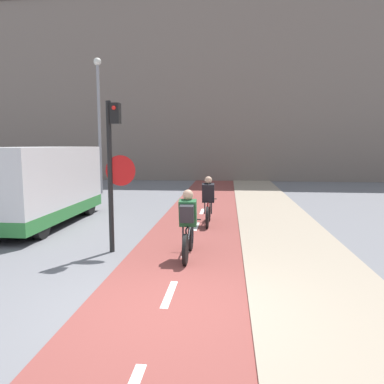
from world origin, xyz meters
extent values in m
plane|color=slate|center=(0.00, 0.00, 0.00)|extent=(120.00, 120.00, 0.00)
cube|color=brown|center=(0.00, 0.00, 0.01)|extent=(2.49, 60.00, 0.02)
cube|color=white|center=(0.00, 0.50, 0.02)|extent=(0.12, 1.10, 0.00)
cube|color=white|center=(0.00, 3.00, 0.02)|extent=(0.12, 1.10, 0.00)
cube|color=white|center=(0.00, 5.50, 0.02)|extent=(0.12, 1.10, 0.00)
cube|color=white|center=(0.00, 8.00, 0.02)|extent=(0.12, 1.10, 0.00)
cube|color=white|center=(0.00, 10.50, 0.02)|extent=(0.12, 1.10, 0.00)
cube|color=white|center=(0.00, 13.00, 0.02)|extent=(0.12, 1.10, 0.00)
cube|color=gray|center=(2.44, 0.00, 0.03)|extent=(2.40, 60.00, 0.05)
cube|color=slate|center=(0.00, 22.17, 5.95)|extent=(60.00, 5.00, 11.91)
cube|color=#473D38|center=(0.00, 22.17, 12.16)|extent=(60.00, 5.20, 0.50)
cylinder|color=black|center=(-1.67, 2.81, 1.67)|extent=(0.11, 0.11, 3.33)
cube|color=black|center=(-1.52, 2.81, 3.06)|extent=(0.20, 0.20, 0.44)
sphere|color=red|center=(-1.52, 2.70, 3.17)|extent=(0.09, 0.09, 0.09)
cone|color=red|center=(-1.44, 2.80, 1.83)|extent=(0.67, 0.01, 0.67)
cone|color=silver|center=(-1.44, 2.81, 1.83)|extent=(0.60, 0.02, 0.60)
cylinder|color=gray|center=(-5.35, 12.70, 3.10)|extent=(0.14, 0.14, 6.21)
sphere|color=silver|center=(-5.35, 12.70, 6.32)|extent=(0.36, 0.36, 0.36)
cylinder|color=black|center=(0.08, 2.02, 0.32)|extent=(0.07, 0.63, 0.63)
cylinder|color=black|center=(0.08, 3.10, 0.32)|extent=(0.07, 0.63, 0.63)
cylinder|color=black|center=(0.08, 2.76, 0.48)|extent=(0.04, 0.69, 0.40)
cylinder|color=black|center=(0.08, 2.26, 0.50)|extent=(0.04, 0.36, 0.42)
cylinder|color=black|center=(0.08, 2.60, 0.68)|extent=(0.04, 1.00, 0.07)
cylinder|color=black|center=(0.08, 2.22, 0.31)|extent=(0.04, 0.41, 0.05)
cylinder|color=black|center=(0.08, 3.10, 0.72)|extent=(0.46, 0.03, 0.03)
cube|color=#235B33|center=(0.08, 2.48, 0.98)|extent=(0.36, 0.31, 0.59)
sphere|color=tan|center=(0.08, 2.52, 1.36)|extent=(0.22, 0.22, 0.22)
cylinder|color=#232328|center=(-0.02, 2.44, 0.55)|extent=(0.04, 0.07, 0.40)
cylinder|color=#232328|center=(0.18, 2.44, 0.55)|extent=(0.04, 0.07, 0.40)
cube|color=#28282D|center=(0.08, 2.30, 1.00)|extent=(0.28, 0.23, 0.39)
cylinder|color=black|center=(0.33, 5.37, 0.32)|extent=(0.07, 0.63, 0.63)
cylinder|color=black|center=(0.33, 6.40, 0.32)|extent=(0.07, 0.63, 0.63)
cylinder|color=maroon|center=(0.33, 6.08, 0.48)|extent=(0.04, 0.66, 0.40)
cylinder|color=maroon|center=(0.33, 5.60, 0.50)|extent=(0.04, 0.34, 0.42)
cylinder|color=maroon|center=(0.33, 5.92, 0.68)|extent=(0.04, 0.95, 0.07)
cylinder|color=maroon|center=(0.33, 5.56, 0.31)|extent=(0.04, 0.39, 0.05)
cylinder|color=black|center=(0.33, 6.40, 0.72)|extent=(0.46, 0.03, 0.03)
cube|color=black|center=(0.33, 5.81, 0.98)|extent=(0.36, 0.31, 0.59)
sphere|color=tan|center=(0.33, 5.85, 1.36)|extent=(0.22, 0.22, 0.22)
cylinder|color=#232328|center=(0.23, 5.77, 0.55)|extent=(0.04, 0.07, 0.40)
cylinder|color=#232328|center=(0.43, 5.77, 0.55)|extent=(0.04, 0.07, 0.40)
cube|color=silver|center=(-4.73, 5.43, 1.29)|extent=(2.00, 5.16, 2.08)
cube|color=#33843D|center=(-4.73, 5.43, 0.42)|extent=(2.01, 5.17, 0.36)
cube|color=black|center=(-4.73, 7.99, 1.65)|extent=(1.80, 0.04, 0.70)
cylinder|color=black|center=(-5.63, 7.10, 0.35)|extent=(0.18, 0.70, 0.70)
cylinder|color=black|center=(-3.83, 7.10, 0.35)|extent=(0.18, 0.70, 0.70)
cylinder|color=black|center=(-3.83, 3.75, 0.35)|extent=(0.18, 0.70, 0.70)
camera|label=1|loc=(0.92, -5.18, 2.40)|focal=35.00mm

